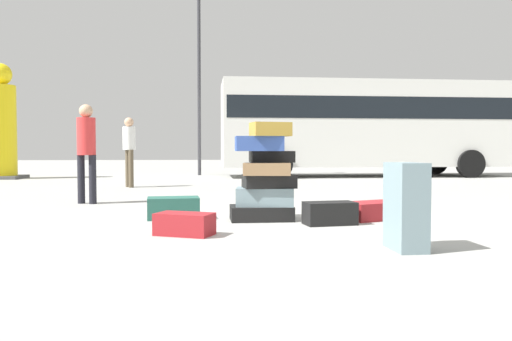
{
  "coord_description": "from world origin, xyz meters",
  "views": [
    {
      "loc": [
        -1.04,
        -6.03,
        0.89
      ],
      "look_at": [
        -0.46,
        1.13,
        0.6
      ],
      "focal_mm": 35.18,
      "sensor_mm": 36.0,
      "label": 1
    }
  ],
  "objects_px": {
    "suitcase_tower": "(265,180)",
    "suitcase_maroon_foreground_far": "(185,224)",
    "suitcase_maroon_behind_tower": "(372,211)",
    "suitcase_slate_right_side": "(406,206)",
    "parked_bus": "(364,122)",
    "suitcase_black_upright_blue": "(330,213)",
    "suitcase_teal_left_side": "(173,208)",
    "yellow_dummy_statue": "(2,128)",
    "person_bearded_onlooker": "(86,145)",
    "person_tourist_with_camera": "(129,145)",
    "lamp_post": "(199,54)"
  },
  "relations": [
    {
      "from": "yellow_dummy_statue",
      "to": "suitcase_maroon_behind_tower",
      "type": "bearing_deg",
      "value": -48.96
    },
    {
      "from": "person_bearded_onlooker",
      "to": "lamp_post",
      "type": "relative_size",
      "value": 0.25
    },
    {
      "from": "suitcase_slate_right_side",
      "to": "suitcase_black_upright_blue",
      "type": "bearing_deg",
      "value": 99.73
    },
    {
      "from": "suitcase_slate_right_side",
      "to": "parked_bus",
      "type": "xyz_separation_m",
      "value": [
        3.37,
        12.44,
        1.44
      ]
    },
    {
      "from": "suitcase_slate_right_side",
      "to": "suitcase_tower",
      "type": "bearing_deg",
      "value": 115.94
    },
    {
      "from": "suitcase_black_upright_blue",
      "to": "person_tourist_with_camera",
      "type": "xyz_separation_m",
      "value": [
        -3.42,
        6.33,
        0.87
      ]
    },
    {
      "from": "suitcase_teal_left_side",
      "to": "parked_bus",
      "type": "relative_size",
      "value": 0.07
    },
    {
      "from": "suitcase_teal_left_side",
      "to": "parked_bus",
      "type": "xyz_separation_m",
      "value": [
        5.6,
        10.21,
        1.69
      ]
    },
    {
      "from": "yellow_dummy_statue",
      "to": "lamp_post",
      "type": "xyz_separation_m",
      "value": [
        6.06,
        1.69,
        2.69
      ]
    },
    {
      "from": "suitcase_maroon_foreground_far",
      "to": "suitcase_slate_right_side",
      "type": "bearing_deg",
      "value": -2.17
    },
    {
      "from": "suitcase_black_upright_blue",
      "to": "suitcase_maroon_behind_tower",
      "type": "bearing_deg",
      "value": 22.73
    },
    {
      "from": "parked_bus",
      "to": "lamp_post",
      "type": "relative_size",
      "value": 1.47
    },
    {
      "from": "suitcase_maroon_foreground_far",
      "to": "person_tourist_with_camera",
      "type": "bearing_deg",
      "value": 127.13
    },
    {
      "from": "suitcase_tower",
      "to": "person_tourist_with_camera",
      "type": "height_order",
      "value": "person_tourist_with_camera"
    },
    {
      "from": "suitcase_black_upright_blue",
      "to": "suitcase_maroon_foreground_far",
      "type": "bearing_deg",
      "value": -168.85
    },
    {
      "from": "person_bearded_onlooker",
      "to": "lamp_post",
      "type": "height_order",
      "value": "lamp_post"
    },
    {
      "from": "suitcase_teal_left_side",
      "to": "suitcase_slate_right_side",
      "type": "distance_m",
      "value": 3.17
    },
    {
      "from": "suitcase_slate_right_side",
      "to": "parked_bus",
      "type": "relative_size",
      "value": 0.08
    },
    {
      "from": "suitcase_maroon_foreground_far",
      "to": "parked_bus",
      "type": "bearing_deg",
      "value": 88.02
    },
    {
      "from": "suitcase_slate_right_side",
      "to": "suitcase_maroon_behind_tower",
      "type": "xyz_separation_m",
      "value": [
        0.32,
        1.96,
        -0.28
      ]
    },
    {
      "from": "suitcase_teal_left_side",
      "to": "suitcase_maroon_behind_tower",
      "type": "bearing_deg",
      "value": -12.46
    },
    {
      "from": "suitcase_slate_right_side",
      "to": "suitcase_maroon_foreground_far",
      "type": "distance_m",
      "value": 2.24
    },
    {
      "from": "suitcase_tower",
      "to": "suitcase_maroon_behind_tower",
      "type": "xyz_separation_m",
      "value": [
        1.38,
        -0.04,
        -0.4
      ]
    },
    {
      "from": "suitcase_tower",
      "to": "suitcase_maroon_behind_tower",
      "type": "relative_size",
      "value": 1.79
    },
    {
      "from": "suitcase_maroon_foreground_far",
      "to": "person_bearded_onlooker",
      "type": "relative_size",
      "value": 0.36
    },
    {
      "from": "suitcase_maroon_foreground_far",
      "to": "suitcase_tower",
      "type": "bearing_deg",
      "value": 70.69
    },
    {
      "from": "suitcase_tower",
      "to": "lamp_post",
      "type": "bearing_deg",
      "value": 95.89
    },
    {
      "from": "yellow_dummy_statue",
      "to": "parked_bus",
      "type": "xyz_separation_m",
      "value": [
        11.68,
        0.56,
        0.25
      ]
    },
    {
      "from": "suitcase_tower",
      "to": "suitcase_teal_left_side",
      "type": "distance_m",
      "value": 1.26
    },
    {
      "from": "suitcase_tower",
      "to": "suitcase_maroon_foreground_far",
      "type": "xyz_separation_m",
      "value": [
        -0.95,
        -1.04,
        -0.39
      ]
    },
    {
      "from": "suitcase_tower",
      "to": "parked_bus",
      "type": "distance_m",
      "value": 11.42
    },
    {
      "from": "person_tourist_with_camera",
      "to": "lamp_post",
      "type": "distance_m",
      "value": 6.72
    },
    {
      "from": "lamp_post",
      "to": "suitcase_maroon_foreground_far",
      "type": "bearing_deg",
      "value": -88.9
    },
    {
      "from": "suitcase_teal_left_side",
      "to": "yellow_dummy_statue",
      "type": "bearing_deg",
      "value": 116.01
    },
    {
      "from": "suitcase_tower",
      "to": "person_bearded_onlooker",
      "type": "distance_m",
      "value": 3.56
    },
    {
      "from": "suitcase_maroon_behind_tower",
      "to": "suitcase_maroon_foreground_far",
      "type": "bearing_deg",
      "value": -178.38
    },
    {
      "from": "suitcase_teal_left_side",
      "to": "person_tourist_with_camera",
      "type": "xyz_separation_m",
      "value": [
        -1.51,
        5.65,
        0.86
      ]
    },
    {
      "from": "parked_bus",
      "to": "suitcase_black_upright_blue",
      "type": "bearing_deg",
      "value": -109.95
    },
    {
      "from": "suitcase_slate_right_side",
      "to": "person_bearded_onlooker",
      "type": "relative_size",
      "value": 0.47
    },
    {
      "from": "suitcase_slate_right_side",
      "to": "parked_bus",
      "type": "height_order",
      "value": "parked_bus"
    },
    {
      "from": "person_tourist_with_camera",
      "to": "suitcase_tower",
      "type": "bearing_deg",
      "value": -4.29
    },
    {
      "from": "suitcase_tower",
      "to": "suitcase_maroon_foreground_far",
      "type": "distance_m",
      "value": 1.47
    },
    {
      "from": "suitcase_black_upright_blue",
      "to": "yellow_dummy_statue",
      "type": "bearing_deg",
      "value": 119.03
    },
    {
      "from": "suitcase_teal_left_side",
      "to": "suitcase_tower",
      "type": "bearing_deg",
      "value": -17.87
    },
    {
      "from": "suitcase_teal_left_side",
      "to": "suitcase_maroon_behind_tower",
      "type": "xyz_separation_m",
      "value": [
        2.55,
        -0.28,
        -0.03
      ]
    },
    {
      "from": "person_bearded_onlooker",
      "to": "lamp_post",
      "type": "xyz_separation_m",
      "value": [
        1.57,
        9.37,
        3.29
      ]
    },
    {
      "from": "suitcase_maroon_foreground_far",
      "to": "person_tourist_with_camera",
      "type": "xyz_separation_m",
      "value": [
        -1.73,
        6.94,
        0.89
      ]
    },
    {
      "from": "suitcase_teal_left_side",
      "to": "suitcase_maroon_foreground_far",
      "type": "xyz_separation_m",
      "value": [
        0.22,
        -1.28,
        -0.02
      ]
    },
    {
      "from": "suitcase_teal_left_side",
      "to": "parked_bus",
      "type": "height_order",
      "value": "parked_bus"
    },
    {
      "from": "suitcase_slate_right_side",
      "to": "person_bearded_onlooker",
      "type": "distance_m",
      "value": 5.71
    }
  ]
}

